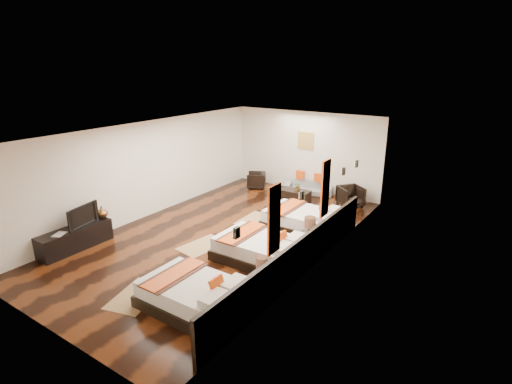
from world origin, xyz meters
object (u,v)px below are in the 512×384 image
Objects in this scene: sofa at (309,187)px; armchair_right at (350,196)px; armchair_left at (256,180)px; tv_console at (75,238)px; nightstand_b at (309,243)px; figurine at (102,212)px; table_plant at (298,186)px; tv at (80,216)px; bed_mid at (264,250)px; nightstand_a at (262,283)px; coffee_table at (295,196)px; book at (55,234)px; bed_near at (198,296)px; bed_far at (306,220)px.

armchair_right reaches higher than sofa.
armchair_left is at bearing 128.95° from armchair_right.
tv_console is 8.04m from armchair_right.
tv_console is 1.10× the size of sofa.
nightstand_b is 0.55× the size of tv_console.
table_plant is at bearing 61.18° from figurine.
bed_mid is at bearing -78.77° from tv.
nightstand_a is 7.07m from armchair_left.
bed_mid is 2.19× the size of coffee_table.
book is 0.30× the size of coffee_table.
book is at bearing 162.98° from tv.
bed_near is 2.24× the size of tv.
armchair_right is 0.72× the size of coffee_table.
tv reaches higher than armchair_left.
sofa is at bearing 68.25° from tv_console.
armchair_left is at bearing 163.65° from coffee_table.
table_plant is at bearing 121.88° from nightstand_b.
nightstand_b is 3.86m from table_plant.
bed_near is 4.20m from tv_console.
tv is (-4.15, -3.98, 0.54)m from bed_far.
tv reaches higher than figurine.
nightstand_b is at bearing -74.35° from tv.
figurine is at bearing -8.14° from tv.
table_plant is (2.91, 6.10, 0.26)m from tv_console.
bed_far is 2.52m from armchair_right.
armchair_left reaches higher than sofa.
bed_near reaches higher than table_plant.
bed_mid is 1.33× the size of sofa.
bed_near is 1.29× the size of sofa.
figurine reaches higher than bed_mid.
tv is (-4.89, -0.59, 0.52)m from nightstand_a.
coffee_table is (2.83, 6.52, -0.36)m from book.
table_plant is at bearing 110.92° from nightstand_a.
coffee_table is at bearing 45.54° from armchair_left.
bed_near is at bearing -126.48° from nightstand_a.
sofa is 1.73m from armchair_right.
tv_console is at bearing -154.21° from bed_mid.
table_plant is (-2.04, 3.27, 0.19)m from nightstand_b.
bed_near is 1.26m from nightstand_a.
sofa is at bearing 76.22° from armchair_left.
armchair_left is 1.97m from coffee_table.
armchair_right is (4.45, 6.48, -0.50)m from tv.
book is (-0.05, -0.66, -0.26)m from tv.
armchair_right is at bearing 55.99° from tv_console.
armchair_left is at bearing 80.80° from figurine.
nightstand_b reaches higher than tv_console.
figurine is (0.00, 1.29, 0.14)m from book.
sofa is at bearing 65.74° from figurine.
bed_mid is 7.05× the size of figurine.
table_plant reaches higher than tv_console.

